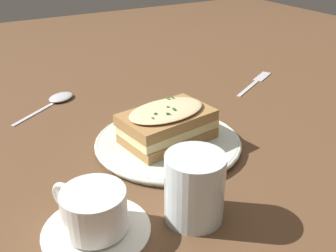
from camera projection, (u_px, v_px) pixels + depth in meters
ground_plane at (165, 156)px, 0.66m from camera, size 2.40×2.40×0.00m
dinner_plate at (168, 143)px, 0.68m from camera, size 0.25×0.25×0.01m
sandwich at (167, 124)px, 0.66m from camera, size 0.17×0.12×0.06m
teacup_with_saucer at (94, 214)px, 0.48m from camera, size 0.14×0.14×0.06m
water_glass at (194, 188)px, 0.50m from camera, size 0.08×0.08×0.09m
fork at (257, 80)px, 0.97m from camera, size 0.17×0.10×0.00m
spoon at (58, 99)px, 0.86m from camera, size 0.16×0.12×0.01m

